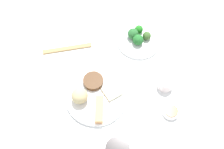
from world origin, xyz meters
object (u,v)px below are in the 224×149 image
at_px(sauce_ramekin_sweet_and_sour, 171,112).
at_px(teacup, 166,83).
at_px(main_plate, 96,97).
at_px(broccoli_plate, 139,41).
at_px(chopsticks_pair, 67,49).

distance_m(sauce_ramekin_sweet_and_sour, teacup, 0.13).
bearing_deg(teacup, sauce_ramekin_sweet_and_sour, -179.90).
height_order(main_plate, broccoli_plate, main_plate).
height_order(sauce_ramekin_sweet_and_sour, chopsticks_pair, sauce_ramekin_sweet_and_sour).
bearing_deg(teacup, chopsticks_pair, 61.03).
distance_m(broccoli_plate, chopsticks_pair, 0.34).
xyz_separation_m(main_plate, broccoli_plate, (0.27, -0.22, -0.00)).
height_order(broccoli_plate, sauce_ramekin_sweet_and_sour, sauce_ramekin_sweet_and_sour).
xyz_separation_m(sauce_ramekin_sweet_and_sour, teacup, (0.13, 0.00, 0.01)).
height_order(sauce_ramekin_sweet_and_sour, teacup, teacup).
xyz_separation_m(main_plate, teacup, (0.03, -0.30, 0.02)).
bearing_deg(chopsticks_pair, broccoli_plate, -88.13).
distance_m(main_plate, chopsticks_pair, 0.29).
bearing_deg(sauce_ramekin_sweet_and_sour, teacup, 0.10).
bearing_deg(broccoli_plate, main_plate, 141.53).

